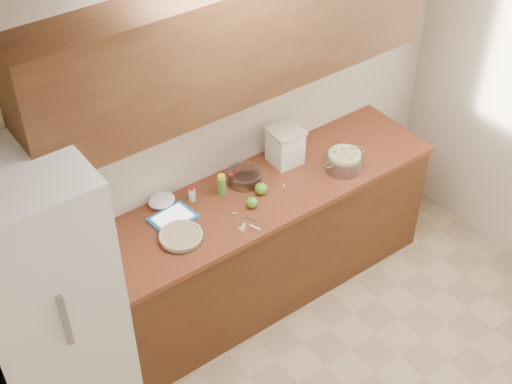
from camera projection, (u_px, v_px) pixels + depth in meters
room_shell at (435, 295)px, 3.39m from camera, size 3.60×3.60×3.60m
counter_run at (253, 246)px, 4.84m from camera, size 2.64×0.68×0.92m
upper_cabinets at (236, 40)px, 3.97m from camera, size 2.60×0.34×0.70m
fridge at (43, 302)px, 3.88m from camera, size 0.70×0.70×1.80m
pie at (181, 236)px, 4.21m from camera, size 0.27×0.27×0.04m
colander at (344, 161)px, 4.71m from camera, size 0.34×0.25×0.13m
flour_canister at (285, 145)px, 4.72m from camera, size 0.22×0.22×0.26m
tablet at (173, 218)px, 4.36m from camera, size 0.29×0.23×0.02m
paring_knife at (254, 226)px, 4.30m from camera, size 0.07×0.15×0.02m
lemon_bottle at (222, 185)px, 4.50m from camera, size 0.06×0.06×0.15m
cinnamon_shaker at (192, 194)px, 4.47m from camera, size 0.04×0.04×0.11m
vanilla_bottle at (231, 180)px, 4.58m from camera, size 0.03×0.03×0.09m
mixing_bowl at (244, 176)px, 4.61m from camera, size 0.24×0.24×0.09m
paper_towel at (162, 200)px, 4.44m from camera, size 0.21×0.18×0.07m
apple_left at (252, 202)px, 4.42m from camera, size 0.07×0.07×0.09m
apple_center at (261, 189)px, 4.52m from camera, size 0.08×0.08×0.09m
peel_a at (235, 213)px, 4.40m from camera, size 0.03×0.03×0.00m
peel_b at (284, 185)px, 4.61m from camera, size 0.03×0.03×0.00m
peel_c at (244, 226)px, 4.31m from camera, size 0.05×0.05×0.00m
peel_d at (241, 229)px, 4.29m from camera, size 0.02×0.05×0.00m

